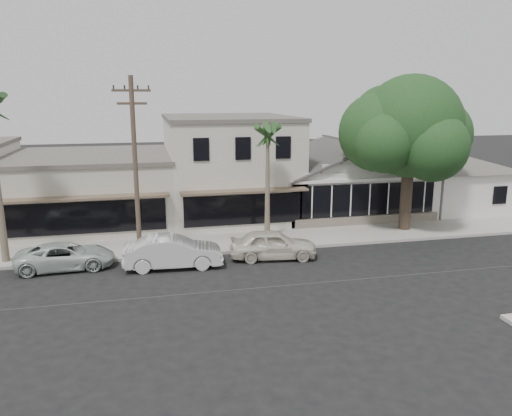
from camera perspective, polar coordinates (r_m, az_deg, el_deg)
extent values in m
plane|color=black|center=(22.88, 10.33, -8.14)|extent=(140.00, 140.00, 0.00)
cube|color=#9E9991|center=(27.53, -11.01, -4.38)|extent=(90.00, 3.50, 0.15)
cube|color=silver|center=(35.47, 9.99, 1.90)|extent=(10.00, 8.00, 3.00)
cube|color=black|center=(31.80, 12.82, 0.97)|extent=(8.80, 0.10, 2.00)
cube|color=#60564C|center=(32.12, 12.69, -1.47)|extent=(9.60, 0.18, 0.70)
cube|color=silver|center=(38.55, 21.90, 2.03)|extent=(6.00, 6.00, 3.00)
cube|color=beige|center=(33.90, -3.17, 4.57)|extent=(8.00, 10.00, 6.50)
cube|color=beige|center=(33.78, -18.38, 1.92)|extent=(10.00, 10.00, 4.20)
cylinder|color=brown|center=(25.04, -13.60, 4.19)|extent=(0.24, 0.24, 9.00)
cube|color=brown|center=(24.78, -14.07, 12.91)|extent=(1.80, 0.12, 0.12)
cube|color=brown|center=(24.78, -13.99, 11.52)|extent=(1.40, 0.12, 0.12)
imported|color=beige|center=(25.21, 1.95, -4.17)|extent=(4.56, 2.33, 1.48)
imported|color=silver|center=(24.23, -9.46, -4.98)|extent=(4.75, 1.86, 1.54)
imported|color=#B4C2BB|center=(25.46, -20.93, -5.15)|extent=(4.56, 2.25, 1.24)
cylinder|color=#47372B|center=(31.27, 16.74, 0.71)|extent=(0.69, 0.69, 3.67)
sphere|color=#173716|center=(30.69, 17.28, 8.91)|extent=(5.97, 5.97, 5.97)
sphere|color=#173716|center=(32.38, 19.80, 7.89)|extent=(4.36, 4.36, 4.36)
sphere|color=#173716|center=(30.25, 13.76, 8.41)|extent=(4.59, 4.59, 4.59)
sphere|color=#173716|center=(29.54, 19.59, 6.60)|extent=(3.90, 3.90, 3.90)
sphere|color=#173716|center=(31.95, 14.58, 9.82)|extent=(4.13, 4.13, 4.13)
sphere|color=#173716|center=(32.73, 18.08, 10.48)|extent=(3.67, 3.67, 3.67)
sphere|color=#173716|center=(28.95, 14.51, 7.28)|extent=(3.44, 3.44, 3.44)
cone|color=#726651|center=(27.54, 1.32, 1.95)|extent=(0.33, 0.33, 5.82)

